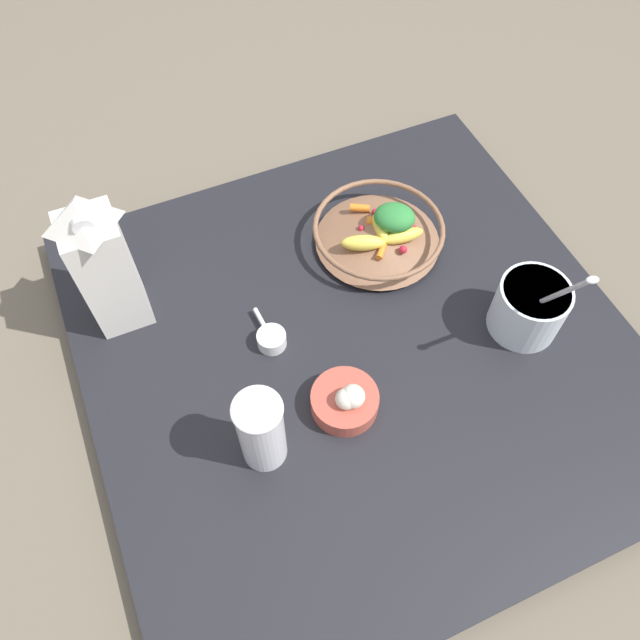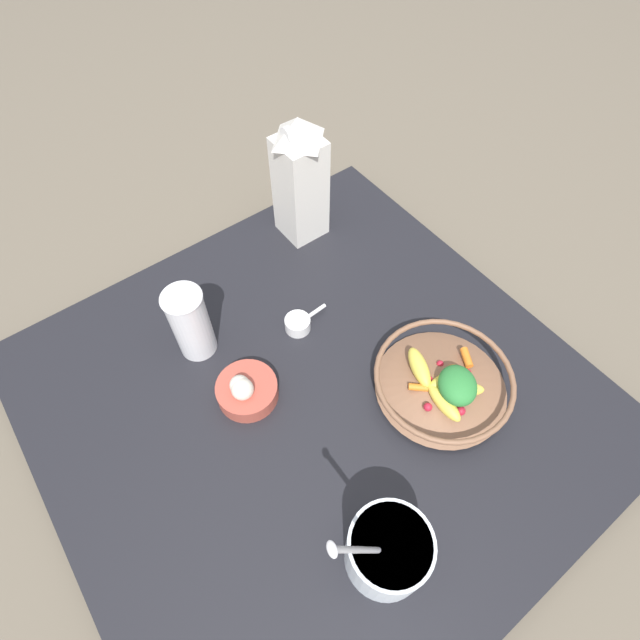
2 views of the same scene
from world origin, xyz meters
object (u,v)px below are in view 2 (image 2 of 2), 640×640
Objects in this scene: fruit_bowl at (443,382)px; drinking_cup at (190,322)px; milk_carton at (300,179)px; yogurt_tub at (388,550)px; garlic_bowl at (246,390)px.

drinking_cup is (-0.35, -0.30, 0.05)m from fruit_bowl.
fruit_bowl is at bearing -4.51° from milk_carton.
yogurt_tub reaches higher than garlic_bowl.
fruit_bowl is at bearing 54.90° from garlic_bowl.
garlic_bowl is (-0.35, -0.02, -0.03)m from yogurt_tub.
milk_carton is 0.45m from garlic_bowl.
drinking_cup reaches higher than fruit_bowl.
garlic_bowl is at bearing -176.55° from yogurt_tub.
milk_carton is at bearing 154.43° from yogurt_tub.
fruit_bowl is 0.31m from yogurt_tub.
milk_carton reaches higher than fruit_bowl.
fruit_bowl is 0.50m from milk_carton.
milk_carton is at bearing 131.10° from garlic_bowl.
yogurt_tub is 2.36× the size of garlic_bowl.
fruit_bowl is at bearing 119.44° from yogurt_tub.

